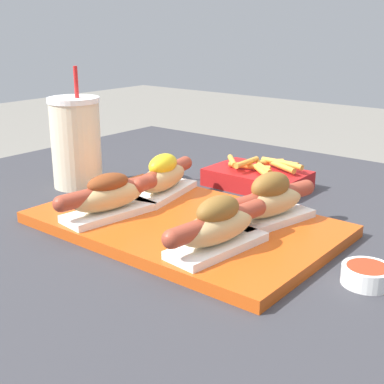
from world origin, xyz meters
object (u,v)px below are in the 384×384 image
object	(u,v)px
sauce_bowl	(367,274)
hot_dog_2	(163,177)
hot_dog_1	(218,226)
fries_basket	(258,177)
drink_cup	(76,142)
serving_tray	(184,224)
hot_dog_0	(109,196)
hot_dog_3	(270,201)

from	to	relation	value
sauce_bowl	hot_dog_2	bearing A→B (deg)	170.56
hot_dog_2	sauce_bowl	distance (m)	0.41
hot_dog_2	sauce_bowl	world-z (taller)	hot_dog_2
hot_dog_1	fries_basket	xyz separation A→B (m)	(-0.15, 0.34, -0.03)
sauce_bowl	drink_cup	size ratio (longest dim) A/B	0.27
drink_cup	hot_dog_2	bearing A→B (deg)	5.37
serving_tray	fries_basket	xyz separation A→B (m)	(-0.03, 0.27, 0.01)
hot_dog_0	drink_cup	bearing A→B (deg)	152.02
hot_dog_2	drink_cup	world-z (taller)	drink_cup
sauce_bowl	fries_basket	xyz separation A→B (m)	(-0.33, 0.27, 0.01)
serving_tray	drink_cup	size ratio (longest dim) A/B	1.98
hot_dog_0	fries_basket	size ratio (longest dim) A/B	1.01
hot_dog_2	fries_basket	world-z (taller)	hot_dog_2
hot_dog_3	drink_cup	world-z (taller)	drink_cup
serving_tray	hot_dog_2	world-z (taller)	hot_dog_2
hot_dog_1	sauce_bowl	distance (m)	0.20
hot_dog_1	hot_dog_3	size ratio (longest dim) A/B	1.02
hot_dog_3	fries_basket	size ratio (longest dim) A/B	1.00
sauce_bowl	hot_dog_0	bearing A→B (deg)	-170.44
hot_dog_3	fries_basket	bearing A→B (deg)	126.31
hot_dog_0	hot_dog_2	world-z (taller)	hot_dog_2
hot_dog_0	hot_dog_3	xyz separation A→B (m)	(0.22, 0.14, 0.00)
drink_cup	fries_basket	xyz separation A→B (m)	(0.29, 0.22, -0.07)
hot_dog_2	drink_cup	size ratio (longest dim) A/B	0.81
hot_dog_2	sauce_bowl	bearing A→B (deg)	-9.44
hot_dog_1	fries_basket	world-z (taller)	hot_dog_1
serving_tray	sauce_bowl	bearing A→B (deg)	0.24
serving_tray	hot_dog_3	bearing A→B (deg)	31.84
fries_basket	sauce_bowl	bearing A→B (deg)	-38.93
sauce_bowl	hot_dog_3	bearing A→B (deg)	159.47
hot_dog_0	hot_dog_2	distance (m)	0.14
hot_dog_2	drink_cup	bearing A→B (deg)	-174.63
serving_tray	hot_dog_1	size ratio (longest dim) A/B	2.41
hot_dog_0	sauce_bowl	bearing A→B (deg)	9.56
fries_basket	hot_dog_1	bearing A→B (deg)	-66.53
serving_tray	fries_basket	bearing A→B (deg)	96.69
serving_tray	hot_dog_2	xyz separation A→B (m)	(-0.11, 0.07, 0.04)
hot_dog_0	sauce_bowl	size ratio (longest dim) A/B	3.03
fries_basket	serving_tray	bearing A→B (deg)	-83.31
hot_dog_1	hot_dog_2	bearing A→B (deg)	148.65
hot_dog_2	sauce_bowl	size ratio (longest dim) A/B	3.00
hot_dog_1	hot_dog_3	bearing A→B (deg)	89.69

